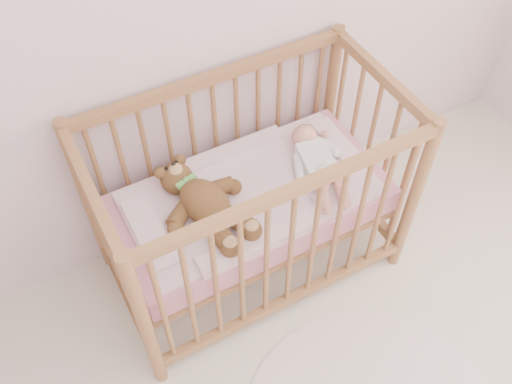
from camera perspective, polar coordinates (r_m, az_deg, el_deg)
crib at (r=2.59m, az=-0.53°, el=-0.93°), size 1.36×0.76×1.00m
mattress at (r=2.60m, az=-0.52°, el=-1.13°), size 1.22×0.62×0.13m
blanket at (r=2.54m, az=-0.54°, el=-0.09°), size 1.10×0.58×0.06m
baby at (r=2.59m, az=6.04°, el=3.32°), size 0.36×0.57×0.13m
teddy_bear at (r=2.41m, az=-5.10°, el=-1.13°), size 0.54×0.66×0.16m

